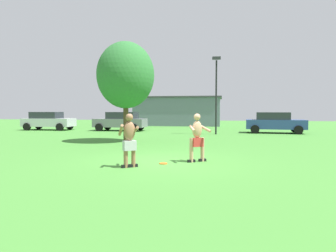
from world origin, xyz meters
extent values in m
plane|color=#428433|center=(0.00, 0.00, 0.00)|extent=(80.00, 80.00, 0.00)
cube|color=black|center=(1.32, 0.28, 0.04)|extent=(0.28, 0.24, 0.09)
cylinder|color=tan|center=(1.32, 0.28, 0.41)|extent=(0.13, 0.13, 0.82)
cube|color=black|center=(0.96, 0.03, 0.04)|extent=(0.28, 0.24, 0.09)
cylinder|color=tan|center=(0.96, 0.03, 0.41)|extent=(0.13, 0.13, 0.82)
cube|color=red|center=(1.14, 0.16, 0.67)|extent=(0.45, 0.42, 0.30)
ellipsoid|color=tan|center=(1.14, 0.16, 1.12)|extent=(0.42, 0.39, 0.59)
cylinder|color=tan|center=(1.39, 0.21, 1.15)|extent=(0.48, 0.44, 0.27)
cylinder|color=tan|center=(1.00, -0.06, 1.15)|extent=(0.27, 0.57, 0.22)
sphere|color=tan|center=(1.14, 0.16, 1.54)|extent=(0.23, 0.23, 0.23)
cube|color=black|center=(-0.94, -1.28, 0.04)|extent=(0.28, 0.24, 0.09)
cylinder|color=#936647|center=(-0.94, -1.28, 0.41)|extent=(0.13, 0.13, 0.83)
cube|color=black|center=(-0.73, -1.14, 0.04)|extent=(0.28, 0.24, 0.09)
cylinder|color=#936647|center=(-0.73, -1.14, 0.41)|extent=(0.13, 0.13, 0.83)
cube|color=#B7B7BC|center=(-0.84, -1.21, 0.68)|extent=(0.45, 0.42, 0.30)
ellipsoid|color=#936647|center=(-0.84, -1.21, 1.13)|extent=(0.42, 0.39, 0.60)
cylinder|color=#936647|center=(-1.09, -1.26, 1.16)|extent=(0.33, 0.50, 0.39)
cylinder|color=#936647|center=(-0.69, -0.99, 1.16)|extent=(0.34, 0.55, 0.26)
sphere|color=#936647|center=(-0.84, -1.21, 1.55)|extent=(0.23, 0.23, 0.23)
cylinder|color=orange|center=(0.08, -0.44, 0.01)|extent=(0.27, 0.27, 0.03)
cube|color=slate|center=(-6.44, 14.51, 0.67)|extent=(4.35, 1.93, 0.70)
cube|color=#282D33|center=(-6.24, 14.51, 1.30)|extent=(2.46, 1.66, 0.56)
cylinder|color=black|center=(-7.97, 13.66, 0.32)|extent=(0.65, 0.24, 0.64)
cylinder|color=black|center=(-7.92, 15.46, 0.32)|extent=(0.65, 0.24, 0.64)
cylinder|color=black|center=(-4.96, 13.57, 0.32)|extent=(0.65, 0.24, 0.64)
cylinder|color=black|center=(-4.91, 15.37, 0.32)|extent=(0.65, 0.24, 0.64)
cube|color=#2D478C|center=(6.01, 14.02, 0.67)|extent=(4.44, 2.16, 0.70)
cube|color=#282D33|center=(5.81, 14.04, 1.30)|extent=(2.53, 1.78, 0.56)
cylinder|color=black|center=(7.59, 14.79, 0.32)|extent=(0.66, 0.27, 0.64)
cylinder|color=black|center=(7.44, 13.00, 0.32)|extent=(0.66, 0.27, 0.64)
cylinder|color=black|center=(4.59, 15.05, 0.32)|extent=(0.66, 0.27, 0.64)
cylinder|color=black|center=(4.44, 13.25, 0.32)|extent=(0.66, 0.27, 0.64)
cube|color=silver|center=(-12.91, 14.38, 0.67)|extent=(4.33, 1.88, 0.70)
cube|color=#282D33|center=(-13.11, 14.38, 1.30)|extent=(2.44, 1.63, 0.56)
cylinder|color=black|center=(-11.42, 15.31, 0.32)|extent=(0.64, 0.23, 0.64)
cylinder|color=black|center=(-11.39, 13.51, 0.32)|extent=(0.64, 0.23, 0.64)
cylinder|color=black|center=(-14.43, 15.26, 0.32)|extent=(0.64, 0.23, 0.64)
cylinder|color=black|center=(-14.40, 13.46, 0.32)|extent=(0.64, 0.23, 0.64)
cylinder|color=black|center=(1.58, 12.10, 2.65)|extent=(0.12, 0.12, 5.30)
cube|color=#333338|center=(1.58, 12.10, 5.45)|extent=(0.60, 0.24, 0.20)
cube|color=slate|center=(-2.89, 25.37, 1.53)|extent=(9.41, 6.69, 3.06)
cube|color=#3F3F44|center=(-2.89, 25.37, 3.14)|extent=(9.79, 6.96, 0.16)
cylinder|color=#4C3823|center=(-3.26, 6.07, 1.20)|extent=(0.29, 0.29, 2.40)
ellipsoid|color=#2D7033|center=(-3.26, 6.07, 3.68)|extent=(3.16, 3.16, 3.66)
camera|label=1|loc=(1.94, -10.30, 1.79)|focal=32.88mm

